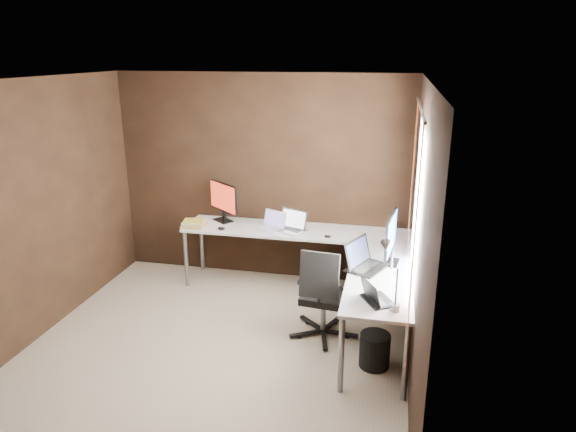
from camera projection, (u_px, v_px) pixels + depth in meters
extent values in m
cube|color=tan|center=(216.00, 348.00, 4.94)|extent=(3.60, 3.60, 0.00)
cube|color=white|center=(203.00, 80.00, 4.17)|extent=(3.60, 3.60, 0.00)
cube|color=black|center=(262.00, 178.00, 6.23)|extent=(3.60, 0.00, 2.50)
cube|color=black|center=(99.00, 327.00, 2.88)|extent=(3.60, 0.00, 2.50)
cube|color=black|center=(33.00, 213.00, 4.92)|extent=(0.00, 3.60, 2.50)
cube|color=black|center=(418.00, 240.00, 4.20)|extent=(0.00, 3.60, 2.50)
cube|color=white|center=(418.00, 205.00, 4.47)|extent=(0.00, 1.00, 1.30)
cube|color=orange|center=(413.00, 257.00, 3.86)|extent=(0.01, 0.35, 2.00)
cube|color=orange|center=(410.00, 204.00, 5.21)|extent=(0.01, 0.35, 2.00)
cylinder|color=slate|center=(421.00, 108.00, 4.22)|extent=(0.02, 1.90, 0.02)
cube|color=white|center=(295.00, 231.00, 6.03)|extent=(2.65, 0.60, 0.03)
cube|color=white|center=(380.00, 278.00, 4.77)|extent=(0.60, 1.65, 0.03)
cylinder|color=slate|center=(186.00, 259.00, 6.15)|extent=(0.05, 0.05, 0.70)
cylinder|color=slate|center=(202.00, 244.00, 6.63)|extent=(0.05, 0.05, 0.70)
cylinder|color=slate|center=(341.00, 355.00, 4.21)|extent=(0.05, 0.05, 0.70)
cylinder|color=slate|center=(406.00, 363.00, 4.10)|extent=(0.05, 0.05, 0.70)
cylinder|color=slate|center=(405.00, 260.00, 6.12)|extent=(0.05, 0.05, 0.70)
cube|color=white|center=(374.00, 283.00, 5.64)|extent=(0.42, 0.50, 0.60)
cube|color=black|center=(223.00, 220.00, 6.32)|extent=(0.29, 0.27, 0.01)
cube|color=black|center=(224.00, 215.00, 6.31)|extent=(0.06, 0.06, 0.11)
cube|color=black|center=(224.00, 197.00, 6.24)|extent=(0.45, 0.36, 0.35)
cube|color=red|center=(223.00, 197.00, 6.23)|extent=(0.41, 0.33, 0.32)
cube|color=black|center=(391.00, 262.00, 5.07)|extent=(0.17, 0.25, 0.01)
cube|color=black|center=(389.00, 256.00, 5.05)|extent=(0.04, 0.06, 0.10)
cube|color=black|center=(391.00, 234.00, 4.98)|extent=(0.10, 0.60, 0.37)
cube|color=#0D3B9E|center=(392.00, 234.00, 4.98)|extent=(0.07, 0.57, 0.34)
cube|color=white|center=(271.00, 229.00, 6.02)|extent=(0.37, 0.33, 0.02)
cube|color=white|center=(275.00, 219.00, 6.05)|extent=(0.31, 0.19, 0.19)
cube|color=#7866AB|center=(275.00, 219.00, 6.04)|extent=(0.27, 0.16, 0.17)
cube|color=silver|center=(289.00, 230.00, 5.97)|extent=(0.42, 0.37, 0.02)
cube|color=silver|center=(294.00, 219.00, 6.00)|extent=(0.35, 0.20, 0.22)
cube|color=white|center=(293.00, 219.00, 6.00)|extent=(0.31, 0.17, 0.19)
cube|color=black|center=(367.00, 268.00, 4.94)|extent=(0.44, 0.50, 0.02)
cube|color=black|center=(358.00, 252.00, 4.96)|extent=(0.25, 0.41, 0.26)
cube|color=#161C33|center=(358.00, 252.00, 4.96)|extent=(0.21, 0.36, 0.22)
cube|color=black|center=(378.00, 300.00, 4.29)|extent=(0.33, 0.36, 0.02)
cube|color=black|center=(370.00, 291.00, 4.24)|extent=(0.20, 0.28, 0.18)
cube|color=#AA485F|center=(371.00, 291.00, 4.24)|extent=(0.17, 0.25, 0.16)
cube|color=tan|center=(194.00, 226.00, 6.11)|extent=(0.27, 0.21, 0.03)
cube|color=gold|center=(194.00, 224.00, 6.11)|extent=(0.25, 0.21, 0.02)
cube|color=beige|center=(194.00, 222.00, 6.10)|extent=(0.28, 0.23, 0.02)
cube|color=gold|center=(194.00, 221.00, 6.09)|extent=(0.26, 0.22, 0.02)
ellipsoid|color=black|center=(221.00, 228.00, 6.00)|extent=(0.10, 0.08, 0.04)
ellipsoid|color=black|center=(328.00, 237.00, 5.75)|extent=(0.09, 0.08, 0.03)
cylinder|color=slate|center=(395.00, 308.00, 4.13)|extent=(0.08, 0.08, 0.06)
cylinder|color=slate|center=(396.00, 287.00, 4.07)|extent=(0.02, 0.02, 0.31)
cylinder|color=slate|center=(392.00, 260.00, 4.04)|extent=(0.02, 0.17, 0.23)
cone|color=slate|center=(386.00, 247.00, 4.10)|extent=(0.10, 0.12, 0.13)
cylinder|color=slate|center=(323.00, 314.00, 5.12)|extent=(0.05, 0.05, 0.34)
cube|color=black|center=(324.00, 296.00, 5.06)|extent=(0.45, 0.45, 0.07)
cube|color=black|center=(319.00, 275.00, 4.79)|extent=(0.38, 0.14, 0.45)
cylinder|color=black|center=(375.00, 350.00, 4.62)|extent=(0.29, 0.29, 0.32)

